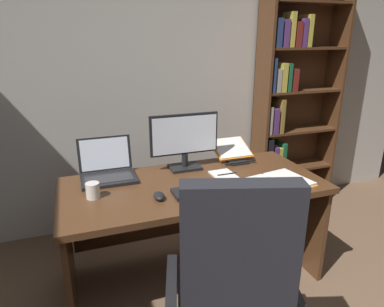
{
  "coord_description": "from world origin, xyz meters",
  "views": [
    {
      "loc": [
        -0.84,
        -0.5,
        1.62
      ],
      "look_at": [
        -0.17,
        1.38,
        0.94
      ],
      "focal_mm": 32.02,
      "sensor_mm": 36.0,
      "label": 1
    }
  ],
  "objects_px": {
    "bookshelf": "(290,94)",
    "computer_mouse": "(159,196)",
    "desk": "(189,204)",
    "reading_stand_with_book": "(232,150)",
    "laptop": "(107,170)",
    "notepad": "(224,176)",
    "pen": "(227,174)",
    "keyboard": "(207,190)",
    "open_binder": "(277,183)",
    "monitor": "(184,141)",
    "coffee_mug": "(93,191)",
    "office_chair": "(232,301)"
  },
  "relations": [
    {
      "from": "desk",
      "to": "computer_mouse",
      "type": "xyz_separation_m",
      "value": [
        -0.27,
        -0.24,
        0.21
      ]
    },
    {
      "from": "open_binder",
      "to": "computer_mouse",
      "type": "bearing_deg",
      "value": 166.81
    },
    {
      "from": "laptop",
      "to": "keyboard",
      "type": "distance_m",
      "value": 0.69
    },
    {
      "from": "reading_stand_with_book",
      "to": "open_binder",
      "type": "distance_m",
      "value": 0.55
    },
    {
      "from": "coffee_mug",
      "to": "bookshelf",
      "type": "bearing_deg",
      "value": 22.75
    },
    {
      "from": "desk",
      "to": "computer_mouse",
      "type": "relative_size",
      "value": 16.25
    },
    {
      "from": "monitor",
      "to": "open_binder",
      "type": "distance_m",
      "value": 0.69
    },
    {
      "from": "computer_mouse",
      "to": "laptop",
      "type": "bearing_deg",
      "value": 119.63
    },
    {
      "from": "open_binder",
      "to": "notepad",
      "type": "bearing_deg",
      "value": 128.23
    },
    {
      "from": "laptop",
      "to": "open_binder",
      "type": "distance_m",
      "value": 1.12
    },
    {
      "from": "keyboard",
      "to": "pen",
      "type": "relative_size",
      "value": 3.0
    },
    {
      "from": "desk",
      "to": "keyboard",
      "type": "relative_size",
      "value": 4.02
    },
    {
      "from": "bookshelf",
      "to": "office_chair",
      "type": "bearing_deg",
      "value": -130.35
    },
    {
      "from": "reading_stand_with_book",
      "to": "pen",
      "type": "relative_size",
      "value": 2.13
    },
    {
      "from": "notepad",
      "to": "pen",
      "type": "bearing_deg",
      "value": 0.0
    },
    {
      "from": "coffee_mug",
      "to": "reading_stand_with_book",
      "type": "bearing_deg",
      "value": 17.98
    },
    {
      "from": "office_chair",
      "to": "reading_stand_with_book",
      "type": "distance_m",
      "value": 1.3
    },
    {
      "from": "bookshelf",
      "to": "reading_stand_with_book",
      "type": "distance_m",
      "value": 0.96
    },
    {
      "from": "desk",
      "to": "monitor",
      "type": "xyz_separation_m",
      "value": [
        0.03,
        0.19,
        0.39
      ]
    },
    {
      "from": "reading_stand_with_book",
      "to": "pen",
      "type": "bearing_deg",
      "value": -121.33
    },
    {
      "from": "desk",
      "to": "reading_stand_with_book",
      "type": "distance_m",
      "value": 0.58
    },
    {
      "from": "laptop",
      "to": "open_binder",
      "type": "bearing_deg",
      "value": -25.27
    },
    {
      "from": "bookshelf",
      "to": "computer_mouse",
      "type": "height_order",
      "value": "bookshelf"
    },
    {
      "from": "pen",
      "to": "coffee_mug",
      "type": "bearing_deg",
      "value": -177.35
    },
    {
      "from": "bookshelf",
      "to": "monitor",
      "type": "bearing_deg",
      "value": -157.19
    },
    {
      "from": "bookshelf",
      "to": "office_chair",
      "type": "relative_size",
      "value": 2.07
    },
    {
      "from": "office_chair",
      "to": "open_binder",
      "type": "relative_size",
      "value": 2.4
    },
    {
      "from": "computer_mouse",
      "to": "reading_stand_with_book",
      "type": "relative_size",
      "value": 0.35
    },
    {
      "from": "monitor",
      "to": "computer_mouse",
      "type": "bearing_deg",
      "value": -125.34
    },
    {
      "from": "desk",
      "to": "coffee_mug",
      "type": "relative_size",
      "value": 18.01
    },
    {
      "from": "reading_stand_with_book",
      "to": "office_chair",
      "type": "bearing_deg",
      "value": -115.45
    },
    {
      "from": "laptop",
      "to": "notepad",
      "type": "distance_m",
      "value": 0.79
    },
    {
      "from": "laptop",
      "to": "keyboard",
      "type": "height_order",
      "value": "laptop"
    },
    {
      "from": "open_binder",
      "to": "bookshelf",
      "type": "bearing_deg",
      "value": 43.6
    },
    {
      "from": "desk",
      "to": "laptop",
      "type": "height_order",
      "value": "laptop"
    },
    {
      "from": "reading_stand_with_book",
      "to": "notepad",
      "type": "xyz_separation_m",
      "value": [
        -0.21,
        -0.31,
        -0.06
      ]
    },
    {
      "from": "bookshelf",
      "to": "open_binder",
      "type": "height_order",
      "value": "bookshelf"
    },
    {
      "from": "keyboard",
      "to": "coffee_mug",
      "type": "distance_m",
      "value": 0.68
    },
    {
      "from": "computer_mouse",
      "to": "reading_stand_with_book",
      "type": "distance_m",
      "value": 0.87
    },
    {
      "from": "notepad",
      "to": "open_binder",
      "type": "bearing_deg",
      "value": -42.31
    },
    {
      "from": "monitor",
      "to": "computer_mouse",
      "type": "distance_m",
      "value": 0.55
    },
    {
      "from": "reading_stand_with_book",
      "to": "open_binder",
      "type": "bearing_deg",
      "value": -84.24
    },
    {
      "from": "office_chair",
      "to": "desk",
      "type": "bearing_deg",
      "value": 101.32
    },
    {
      "from": "keyboard",
      "to": "open_binder",
      "type": "bearing_deg",
      "value": -6.09
    },
    {
      "from": "notepad",
      "to": "bookshelf",
      "type": "bearing_deg",
      "value": 36.57
    },
    {
      "from": "monitor",
      "to": "reading_stand_with_book",
      "type": "bearing_deg",
      "value": 10.04
    },
    {
      "from": "laptop",
      "to": "pen",
      "type": "bearing_deg",
      "value": -17.25
    },
    {
      "from": "office_chair",
      "to": "reading_stand_with_book",
      "type": "bearing_deg",
      "value": 82.11
    },
    {
      "from": "computer_mouse",
      "to": "notepad",
      "type": "distance_m",
      "value": 0.54
    },
    {
      "from": "reading_stand_with_book",
      "to": "computer_mouse",
      "type": "bearing_deg",
      "value": -145.18
    }
  ]
}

